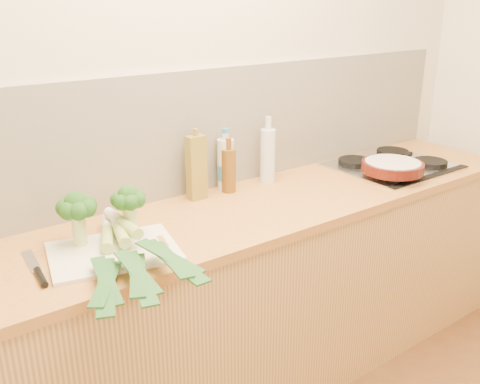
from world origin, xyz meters
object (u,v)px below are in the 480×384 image
at_px(chopping_board, 114,252).
at_px(skillet, 393,166).
at_px(chefs_knife, 38,273).
at_px(gas_hob, 393,165).

distance_m(chopping_board, skillet, 1.41).
bearing_deg(chefs_knife, gas_hob, 7.04).
xyz_separation_m(gas_hob, chopping_board, (-1.56, -0.07, -0.01)).
height_order(chopping_board, chefs_knife, chefs_knife).
bearing_deg(skillet, gas_hob, 16.68).
distance_m(chefs_knife, skillet, 1.66).
xyz_separation_m(gas_hob, skillet, (-0.16, -0.12, 0.05)).
xyz_separation_m(chopping_board, chefs_knife, (-0.25, -0.00, 0.00)).
bearing_deg(gas_hob, chopping_board, -177.44).
xyz_separation_m(gas_hob, chefs_knife, (-1.82, -0.07, -0.01)).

